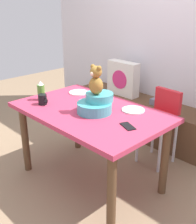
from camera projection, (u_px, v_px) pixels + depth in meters
The scene contains 15 objects.
ground_plane at pixel (91, 180), 2.74m from camera, with size 8.00×8.00×0.00m, color #8C7256.
back_wall at pixel (183, 31), 3.19m from camera, with size 4.40×0.10×2.60m, color silver.
window_bench at pixel (161, 124), 3.42m from camera, with size 2.60×0.44×0.46m, color brown.
pillow_floral_left at pixel (123, 79), 3.64m from camera, with size 0.44×0.15×0.44m.
book_stack at pixel (160, 102), 3.35m from camera, with size 0.20×0.14×0.07m, color slate.
dining_table at pixel (90, 121), 2.50m from camera, with size 1.36×0.86×0.74m.
highchair at pixel (159, 117), 2.86m from camera, with size 0.34×0.46×0.79m.
infant_seat_teal at pixel (96, 104), 2.39m from camera, with size 0.30×0.33×0.16m.
teddy_bear at pixel (96, 81), 2.32m from camera, with size 0.13×0.12×0.25m.
ketchup_bottle at pixel (41, 91), 2.68m from camera, with size 0.07×0.07×0.18m.
coffee_mug at pixel (43, 99), 2.57m from camera, with size 0.12×0.08×0.09m.
dinner_plate_near at pixel (79, 92), 2.90m from camera, with size 0.20×0.20×0.01m, color white.
dinner_plate_far at pixel (133, 110), 2.44m from camera, with size 0.20×0.20×0.01m, color white.
cell_phone at pixel (128, 126), 2.14m from camera, with size 0.07×0.14×0.01m, color black.
table_fork at pixel (92, 99), 2.70m from camera, with size 0.02×0.17×0.01m, color silver.
Camera 1 is at (1.69, -1.54, 1.65)m, focal length 44.85 mm.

